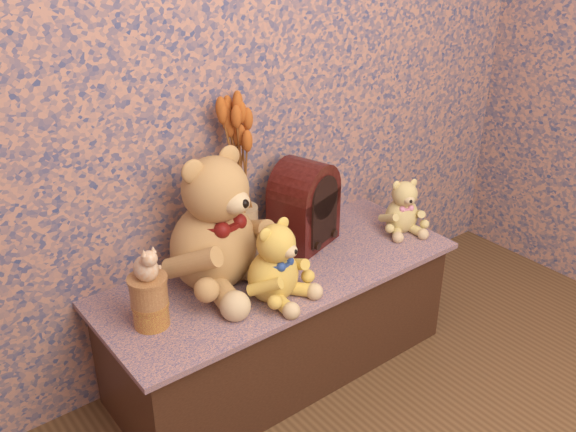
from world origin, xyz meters
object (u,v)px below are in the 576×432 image
at_px(biscuit_tin_lower, 151,314).
at_px(teddy_medium, 273,257).
at_px(teddy_small, 403,203).
at_px(cathedral_radio, 304,203).
at_px(cat_figurine, 145,261).
at_px(teddy_large, 212,214).
at_px(ceramic_vase, 242,232).

bearing_deg(biscuit_tin_lower, teddy_medium, -14.12).
distance_m(teddy_small, cathedral_radio, 0.42).
bearing_deg(biscuit_tin_lower, cathedral_radio, 9.67).
height_order(teddy_medium, cat_figurine, teddy_medium).
bearing_deg(cathedral_radio, teddy_large, 164.85).
bearing_deg(ceramic_vase, cat_figurine, -158.95).
relative_size(teddy_large, cathedral_radio, 1.51).
bearing_deg(teddy_medium, teddy_large, 99.61).
distance_m(teddy_medium, ceramic_vase, 0.29).
distance_m(teddy_large, teddy_small, 0.82).
distance_m(teddy_large, cat_figurine, 0.32).
height_order(teddy_medium, ceramic_vase, teddy_medium).
bearing_deg(teddy_large, biscuit_tin_lower, -173.39).
bearing_deg(cathedral_radio, ceramic_vase, 149.07).
bearing_deg(teddy_large, teddy_small, -22.37).
bearing_deg(cat_figurine, biscuit_tin_lower, 0.00).
xyz_separation_m(teddy_large, cathedral_radio, (0.41, 0.02, -0.09)).
xyz_separation_m(cathedral_radio, biscuit_tin_lower, (-0.71, -0.12, -0.13)).
bearing_deg(cat_figurine, cathedral_radio, 6.05).
bearing_deg(teddy_large, cat_figurine, -173.39).
bearing_deg(teddy_large, cathedral_radio, -10.18).
height_order(cathedral_radio, cat_figurine, cathedral_radio).
xyz_separation_m(ceramic_vase, biscuit_tin_lower, (-0.47, -0.18, -0.06)).
relative_size(teddy_small, cat_figurine, 1.96).
height_order(teddy_large, ceramic_vase, teddy_large).
xyz_separation_m(teddy_small, ceramic_vase, (-0.63, 0.21, -0.02)).
xyz_separation_m(teddy_medium, ceramic_vase, (0.07, 0.28, -0.05)).
relative_size(ceramic_vase, biscuit_tin_lower, 1.81).
height_order(teddy_large, biscuit_tin_lower, teddy_large).
distance_m(cathedral_radio, cat_figurine, 0.73).
bearing_deg(cat_figurine, ceramic_vase, 17.43).
bearing_deg(teddy_small, biscuit_tin_lower, -158.48).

